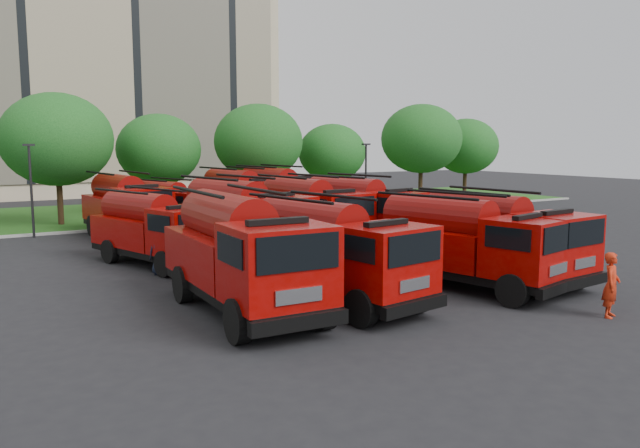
# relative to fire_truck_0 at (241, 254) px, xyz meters

# --- Properties ---
(ground) EXTENTS (140.00, 140.00, 0.00)m
(ground) POSITION_rel_fire_truck_0_xyz_m (6.13, 2.50, -1.80)
(ground) COLOR black
(ground) RESTS_ON ground
(lawn) EXTENTS (70.00, 16.00, 0.12)m
(lawn) POSITION_rel_fire_truck_0_xyz_m (6.13, 28.50, -1.74)
(lawn) COLOR #1E4A13
(lawn) RESTS_ON ground
(curb) EXTENTS (70.00, 0.30, 0.14)m
(curb) POSITION_rel_fire_truck_0_xyz_m (6.13, 20.40, -1.73)
(curb) COLOR gray
(curb) RESTS_ON ground
(apartment_building) EXTENTS (30.00, 14.18, 25.00)m
(apartment_building) POSITION_rel_fire_truck_0_xyz_m (8.13, 50.44, 10.70)
(apartment_building) COLOR beige
(apartment_building) RESTS_ON ground
(tree_2) EXTENTS (6.72, 6.72, 8.22)m
(tree_2) POSITION_rel_fire_truck_0_xyz_m (-1.87, 24.00, 3.55)
(tree_2) COLOR #382314
(tree_2) RESTS_ON ground
(tree_3) EXTENTS (5.88, 5.88, 7.19)m
(tree_3) POSITION_rel_fire_truck_0_xyz_m (5.13, 26.50, 2.88)
(tree_3) COLOR #382314
(tree_3) RESTS_ON ground
(tree_4) EXTENTS (6.55, 6.55, 8.01)m
(tree_4) POSITION_rel_fire_truck_0_xyz_m (12.13, 25.00, 3.42)
(tree_4) COLOR #382314
(tree_4) RESTS_ON ground
(tree_5) EXTENTS (5.46, 5.46, 6.68)m
(tree_5) POSITION_rel_fire_truck_0_xyz_m (19.13, 26.00, 2.55)
(tree_5) COLOR #382314
(tree_5) RESTS_ON ground
(tree_6) EXTENTS (6.89, 6.89, 8.42)m
(tree_6) POSITION_rel_fire_truck_0_xyz_m (27.13, 24.50, 3.69)
(tree_6) COLOR #382314
(tree_6) RESTS_ON ground
(tree_7) EXTENTS (6.05, 6.05, 7.39)m
(tree_7) POSITION_rel_fire_truck_0_xyz_m (34.13, 26.50, 3.02)
(tree_7) COLOR #382314
(tree_7) RESTS_ON ground
(lamp_post_0) EXTENTS (0.60, 0.25, 5.11)m
(lamp_post_0) POSITION_rel_fire_truck_0_xyz_m (-3.87, 19.70, 1.09)
(lamp_post_0) COLOR black
(lamp_post_0) RESTS_ON ground
(lamp_post_1) EXTENTS (0.60, 0.25, 5.11)m
(lamp_post_1) POSITION_rel_fire_truck_0_xyz_m (18.13, 19.70, 1.09)
(lamp_post_1) COLOR black
(lamp_post_1) RESTS_ON ground
(fire_truck_0) EXTENTS (3.05, 7.93, 3.58)m
(fire_truck_0) POSITION_rel_fire_truck_0_xyz_m (0.00, 0.00, 0.00)
(fire_truck_0) COLOR black
(fire_truck_0) RESTS_ON ground
(fire_truck_1) EXTENTS (3.63, 7.56, 3.30)m
(fire_truck_1) POSITION_rel_fire_truck_0_xyz_m (2.96, -0.45, -0.14)
(fire_truck_1) COLOR black
(fire_truck_1) RESTS_ON ground
(fire_truck_2) EXTENTS (4.00, 7.44, 3.22)m
(fire_truck_2) POSITION_rel_fire_truck_0_xyz_m (8.08, -1.11, -0.18)
(fire_truck_2) COLOR black
(fire_truck_2) RESTS_ON ground
(fire_truck_3) EXTENTS (3.19, 7.35, 3.25)m
(fire_truck_3) POSITION_rel_fire_truck_0_xyz_m (10.13, -0.78, -0.17)
(fire_truck_3) COLOR black
(fire_truck_3) RESTS_ON ground
(fire_truck_4) EXTENTS (4.18, 7.11, 3.07)m
(fire_truck_4) POSITION_rel_fire_truck_0_xyz_m (-0.30, 8.75, -0.26)
(fire_truck_4) COLOR black
(fire_truck_4) RESTS_ON ground
(fire_truck_5) EXTENTS (4.05, 8.09, 3.52)m
(fire_truck_5) POSITION_rel_fire_truck_0_xyz_m (3.51, 8.14, -0.03)
(fire_truck_5) COLOR black
(fire_truck_5) RESTS_ON ground
(fire_truck_6) EXTENTS (3.20, 7.67, 3.41)m
(fire_truck_6) POSITION_rel_fire_truck_0_xyz_m (7.67, 9.40, -0.09)
(fire_truck_6) COLOR black
(fire_truck_6) RESTS_ON ground
(fire_truck_7) EXTENTS (4.01, 7.85, 3.41)m
(fire_truck_7) POSITION_rel_fire_truck_0_xyz_m (10.09, 8.42, -0.09)
(fire_truck_7) COLOR black
(fire_truck_7) RESTS_ON ground
(fire_truck_8) EXTENTS (3.43, 7.80, 3.44)m
(fire_truck_8) POSITION_rel_fire_truck_0_xyz_m (0.46, 16.90, -0.07)
(fire_truck_8) COLOR black
(fire_truck_8) RESTS_ON ground
(fire_truck_9) EXTENTS (4.13, 6.93, 2.99)m
(fire_truck_9) POSITION_rel_fire_truck_0_xyz_m (3.07, 17.55, -0.30)
(fire_truck_9) COLOR black
(fire_truck_9) RESTS_ON ground
(fire_truck_10) EXTENTS (3.56, 7.96, 3.51)m
(fire_truck_10) POSITION_rel_fire_truck_0_xyz_m (7.74, 18.13, -0.04)
(fire_truck_10) COLOR black
(fire_truck_10) RESTS_ON ground
(fire_truck_11) EXTENTS (3.69, 8.12, 3.57)m
(fire_truck_11) POSITION_rel_fire_truck_0_xyz_m (10.40, 18.24, -0.01)
(fire_truck_11) COLOR black
(fire_truck_11) RESTS_ON ground
(firefighter_0) EXTENTS (0.87, 0.78, 1.96)m
(firefighter_0) POSITION_rel_fire_truck_0_xyz_m (9.24, -6.11, -1.80)
(firefighter_0) COLOR #B2230D
(firefighter_0) RESTS_ON ground
(firefighter_1) EXTENTS (0.98, 0.70, 1.83)m
(firefighter_1) POSITION_rel_fire_truck_0_xyz_m (2.98, -2.53, -1.80)
(firefighter_1) COLOR #B2230D
(firefighter_1) RESTS_ON ground
(firefighter_2) EXTENTS (0.69, 1.09, 1.76)m
(firefighter_2) POSITION_rel_fire_truck_0_xyz_m (9.93, -2.81, -1.80)
(firefighter_2) COLOR #B2230D
(firefighter_2) RESTS_ON ground
(firefighter_3) EXTENTS (1.33, 1.23, 1.86)m
(firefighter_3) POSITION_rel_fire_truck_0_xyz_m (10.55, -2.36, -1.80)
(firefighter_3) COLOR black
(firefighter_3) RESTS_ON ground
(firefighter_4) EXTENTS (1.02, 0.88, 1.76)m
(firefighter_4) POSITION_rel_fire_truck_0_xyz_m (-0.62, 6.66, -1.80)
(firefighter_4) COLOR black
(firefighter_4) RESTS_ON ground
(firefighter_5) EXTENTS (1.77, 0.77, 1.90)m
(firefighter_5) POSITION_rel_fire_truck_0_xyz_m (13.70, 6.17, -1.80)
(firefighter_5) COLOR #B2230D
(firefighter_5) RESTS_ON ground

